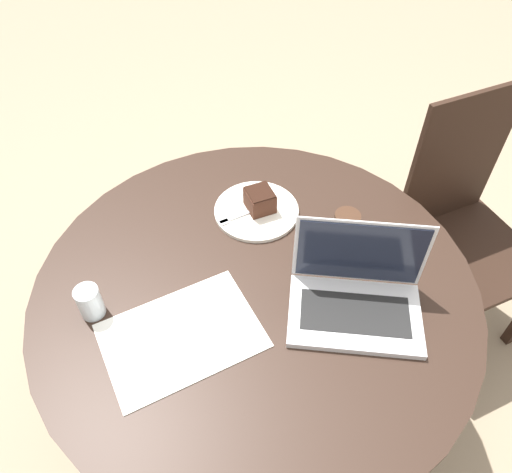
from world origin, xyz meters
The scene contains 10 objects.
ground_plane centered at (0.00, 0.00, 0.00)m, with size 12.00×12.00×0.00m, color gray.
dining_table centered at (0.00, 0.00, 0.60)m, with size 1.20×1.20×0.71m.
chair centered at (0.72, 0.45, 0.49)m, with size 0.56×0.56×0.97m.
paper_document centered at (-0.18, -0.17, 0.71)m, with size 0.46×0.42×0.00m.
plate centered at (-0.01, 0.28, 0.71)m, with size 0.26×0.26×0.01m.
cake_slice centered at (0.00, 0.28, 0.75)m, with size 0.10×0.11×0.07m.
fork centered at (-0.06, 0.24, 0.72)m, with size 0.16×0.10×0.00m.
coffee_glass centered at (0.25, 0.18, 0.75)m, with size 0.07×0.07×0.09m.
water_glass centered at (-0.41, -0.11, 0.75)m, with size 0.06×0.06×0.09m.
laptop centered at (0.26, -0.06, 0.75)m, with size 0.35×0.24×0.24m.
Camera 1 is at (0.04, -0.81, 1.79)m, focal length 35.00 mm.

